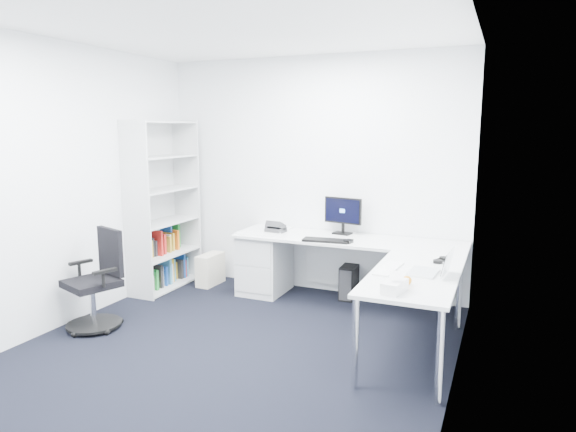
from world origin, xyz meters
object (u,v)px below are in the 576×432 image
at_px(l_desk, 337,279).
at_px(bookshelf, 163,206).
at_px(laptop, 424,260).
at_px(task_chair, 91,281).
at_px(monitor, 343,215).

height_order(l_desk, bookshelf, bookshelf).
bearing_deg(bookshelf, l_desk, -1.32).
bearing_deg(laptop, task_chair, -164.20).
bearing_deg(monitor, laptop, -40.11).
distance_m(l_desk, task_chair, 2.40).
distance_m(l_desk, bookshelf, 2.26).
xyz_separation_m(bookshelf, task_chair, (0.16, -1.35, -0.52)).
relative_size(bookshelf, laptop, 6.25).
xyz_separation_m(l_desk, task_chair, (-2.01, -1.30, 0.11)).
height_order(monitor, laptop, monitor).
relative_size(l_desk, laptop, 7.80).
relative_size(l_desk, bookshelf, 1.25).
relative_size(bookshelf, task_chair, 2.10).
bearing_deg(task_chair, monitor, 63.93).
height_order(l_desk, laptop, laptop).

